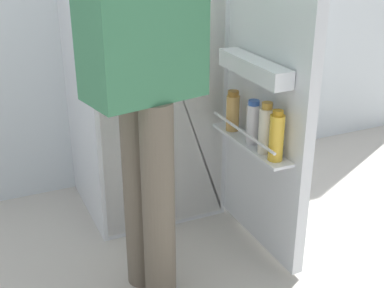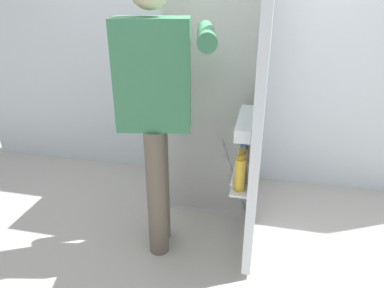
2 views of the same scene
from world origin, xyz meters
The scene contains 4 objects.
ground_plane centered at (0.00, 0.00, 0.00)m, with size 6.99×6.99×0.00m, color #B7B2A8.
kitchen_wall centered at (0.00, 0.89, 1.23)m, with size 4.40×0.10×2.45m, color silver.
refrigerator centered at (0.03, 0.50, 0.89)m, with size 0.67×1.19×1.79m.
person centered at (-0.22, -0.15, 0.97)m, with size 0.61×0.64×1.62m.
Camera 2 is at (0.37, -1.90, 1.52)m, focal length 33.00 mm.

